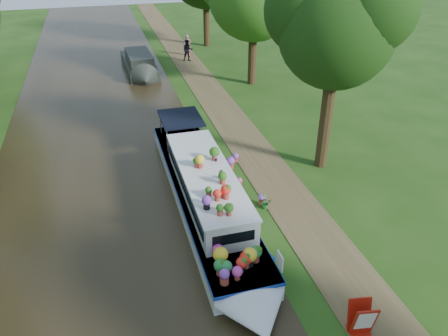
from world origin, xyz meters
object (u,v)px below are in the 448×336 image
Objects in this scene: plant_boat at (207,194)px; pedestrian_pink at (187,45)px; pedestrian_dark at (188,50)px; second_boat at (140,64)px; sandwich_board at (362,320)px.

plant_boat reaches higher than pedestrian_pink.
plant_boat is 7.82× the size of pedestrian_dark.
pedestrian_dark reaches higher than second_boat.
plant_boat is at bearing -90.06° from second_boat.
second_boat is 7.08× the size of sandwich_board.
plant_boat reaches higher than sandwich_board.
plant_boat is 8.00× the size of pedestrian_pink.
plant_boat is 21.09m from pedestrian_dark.
pedestrian_dark is at bearing 97.83° from sandwich_board.
plant_boat is at bearing 121.26° from sandwich_board.
second_boat is at bearing 106.65° from sandwich_board.
pedestrian_dark is at bearing -84.48° from pedestrian_pink.
second_boat is 5.55m from pedestrian_pink.
pedestrian_dark is (-0.33, -1.71, 0.02)m from pedestrian_pink.
sandwich_board is at bearing -84.97° from pedestrian_dark.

